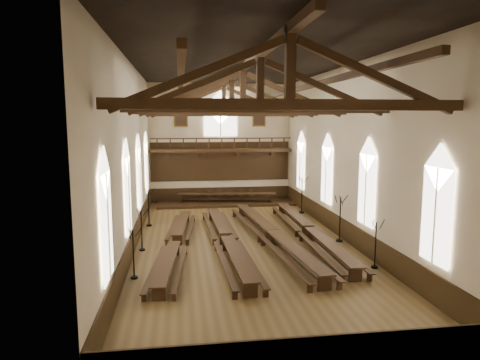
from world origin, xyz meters
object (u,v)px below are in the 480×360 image
object	(u,v)px
refectory_row_a	(176,241)
refectory_row_b	(226,238)
refectory_row_c	(272,233)
candelabrum_right_far	(302,202)
refectory_row_d	(310,230)
candelabrum_left_mid	(142,238)
candelabrum_right_mid	(340,228)
dais	(227,203)
candelabrum_left_far	(149,214)
candelabrum_left_near	(134,263)
high_table	(227,194)
candelabrum_right_near	(375,253)

from	to	relation	value
refectory_row_a	refectory_row_b	xyz separation A→B (m)	(2.72, 0.09, 0.05)
refectory_row_a	refectory_row_c	xyz separation A→B (m)	(5.37, 0.54, 0.08)
refectory_row_a	candelabrum_right_far	xyz separation A→B (m)	(9.29, 8.09, 0.36)
refectory_row_d	candelabrum_left_mid	world-z (taller)	candelabrum_left_mid
refectory_row_a	candelabrum_right_mid	bearing A→B (deg)	2.21
candelabrum_right_mid	candelabrum_right_far	size ratio (longest dim) A/B	0.97
dais	candelabrum_left_far	xyz separation A→B (m)	(-5.89, -6.59, 0.68)
candelabrum_left_near	refectory_row_d	bearing A→B (deg)	28.12
dais	candelabrum_left_mid	distance (m)	13.42
dais	candelabrum_left_mid	world-z (taller)	candelabrum_left_mid
candelabrum_left_near	candelabrum_right_mid	xyz separation A→B (m)	(11.10, 4.30, 0.12)
candelabrum_left_near	dais	bearing A→B (deg)	69.97
refectory_row_b	high_table	distance (m)	12.21
refectory_row_d	candelabrum_right_mid	bearing A→B (deg)	-28.26
candelabrum_left_far	refectory_row_d	bearing A→B (deg)	-24.95
refectory_row_a	candelabrum_left_mid	distance (m)	1.83
refectory_row_a	high_table	xyz separation A→B (m)	(4.08, 12.22, 0.34)
candelabrum_right_mid	candelabrum_right_far	xyz separation A→B (m)	(0.00, 7.73, 0.03)
refectory_row_c	candelabrum_right_near	distance (m)	6.12
refectory_row_b	candelabrum_left_far	size ratio (longest dim) A/B	5.64
candelabrum_left_near	candelabrum_right_near	bearing A→B (deg)	-1.13
refectory_row_a	refectory_row_b	world-z (taller)	refectory_row_b
high_table	candelabrum_right_mid	xyz separation A→B (m)	(5.21, -11.86, -0.01)
candelabrum_left_near	candelabrum_right_near	world-z (taller)	candelabrum_right_near
refectory_row_a	candelabrum_left_near	xyz separation A→B (m)	(-1.81, -3.94, 0.21)
candelabrum_left_near	refectory_row_b	bearing A→B (deg)	41.66
refectory_row_a	refectory_row_d	world-z (taller)	refectory_row_d
candelabrum_left_far	candelabrum_left_near	bearing A→B (deg)	-90.00
dais	high_table	bearing A→B (deg)	0.00
candelabrum_left_near	candelabrum_left_far	bearing A→B (deg)	90.00
refectory_row_d	candelabrum_right_mid	xyz separation A→B (m)	(1.53, -0.82, 0.27)
refectory_row_d	candelabrum_left_far	bearing A→B (deg)	155.05
candelabrum_left_far	candelabrum_right_mid	distance (m)	12.29
candelabrum_right_near	candelabrum_right_far	distance (m)	12.25
candelabrum_right_near	high_table	bearing A→B (deg)	107.64
refectory_row_c	candelabrum_left_far	size ratio (longest dim) A/B	5.84
candelabrum_right_near	refectory_row_a	bearing A→B (deg)	155.89
refectory_row_c	candelabrum_left_far	world-z (taller)	candelabrum_left_far
dais	candelabrum_left_far	world-z (taller)	candelabrum_left_far
refectory_row_a	candelabrum_left_far	bearing A→B (deg)	107.84
refectory_row_c	candelabrum_right_mid	distance (m)	3.93
high_table	candelabrum_left_mid	xyz separation A→B (m)	(-5.89, -12.05, -0.13)
refectory_row_b	dais	xyz separation A→B (m)	(1.36, 12.13, -0.44)
candelabrum_left_mid	candelabrum_left_far	size ratio (longest dim) A/B	0.91
candelabrum_right_near	candelabrum_right_mid	world-z (taller)	candelabrum_right_mid
candelabrum_left_far	refectory_row_a	bearing A→B (deg)	-72.16
refectory_row_b	refectory_row_c	size ratio (longest dim) A/B	0.97
refectory_row_b	candelabrum_left_near	size ratio (longest dim) A/B	6.21
candelabrum_right_far	refectory_row_d	bearing A→B (deg)	-102.45
candelabrum_right_near	candelabrum_left_mid	bearing A→B (deg)	158.68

